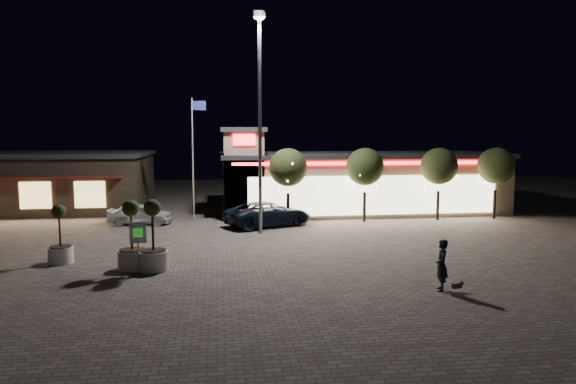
{
  "coord_description": "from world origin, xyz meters",
  "views": [
    {
      "loc": [
        -0.31,
        -20.98,
        5.58
      ],
      "look_at": [
        3.32,
        6.0,
        2.57
      ],
      "focal_mm": 32.0,
      "sensor_mm": 36.0,
      "label": 1
    }
  ],
  "objects": [
    {
      "name": "ground",
      "position": [
        0.0,
        0.0,
        0.0
      ],
      "size": [
        90.0,
        90.0,
        0.0
      ],
      "primitive_type": "plane",
      "color": "#6B6157",
      "rests_on": "ground"
    },
    {
      "name": "retail_building",
      "position": [
        9.51,
        15.82,
        2.21
      ],
      "size": [
        20.4,
        8.4,
        6.1
      ],
      "color": "tan",
      "rests_on": "ground"
    },
    {
      "name": "restaurant_building",
      "position": [
        -14.0,
        19.97,
        2.16
      ],
      "size": [
        16.4,
        11.0,
        4.3
      ],
      "color": "#382D23",
      "rests_on": "ground"
    },
    {
      "name": "floodlight_pole",
      "position": [
        2.0,
        8.0,
        7.02
      ],
      "size": [
        0.6,
        0.4,
        12.38
      ],
      "color": "gray",
      "rests_on": "ground"
    },
    {
      "name": "flagpole",
      "position": [
        -1.9,
        13.0,
        4.74
      ],
      "size": [
        0.95,
        0.1,
        8.0
      ],
      "color": "white",
      "rests_on": "ground"
    },
    {
      "name": "string_tree_a",
      "position": [
        4.0,
        11.0,
        3.56
      ],
      "size": [
        2.42,
        2.42,
        4.79
      ],
      "color": "#332319",
      "rests_on": "ground"
    },
    {
      "name": "string_tree_b",
      "position": [
        9.0,
        11.0,
        3.56
      ],
      "size": [
        2.42,
        2.42,
        4.79
      ],
      "color": "#332319",
      "rests_on": "ground"
    },
    {
      "name": "string_tree_c",
      "position": [
        14.0,
        11.0,
        3.56
      ],
      "size": [
        2.42,
        2.42,
        4.79
      ],
      "color": "#332319",
      "rests_on": "ground"
    },
    {
      "name": "string_tree_d",
      "position": [
        18.0,
        11.0,
        3.56
      ],
      "size": [
        2.42,
        2.42,
        4.79
      ],
      "color": "#332319",
      "rests_on": "ground"
    },
    {
      "name": "pickup_truck",
      "position": [
        2.66,
        10.24,
        0.76
      ],
      "size": [
        5.98,
        4.41,
        1.51
      ],
      "primitive_type": "imported",
      "rotation": [
        0.0,
        0.0,
        1.97
      ],
      "color": "black",
      "rests_on": "ground"
    },
    {
      "name": "white_sedan",
      "position": [
        -5.28,
        11.86,
        0.68
      ],
      "size": [
        4.14,
        2.09,
        1.35
      ],
      "primitive_type": "imported",
      "rotation": [
        0.0,
        0.0,
        1.44
      ],
      "color": "silver",
      "rests_on": "ground"
    },
    {
      "name": "pedestrian",
      "position": [
        7.57,
        -3.86,
        0.93
      ],
      "size": [
        0.59,
        0.77,
        1.87
      ],
      "primitive_type": "imported",
      "rotation": [
        0.0,
        0.0,
        -1.8
      ],
      "color": "black",
      "rests_on": "ground"
    },
    {
      "name": "dog",
      "position": [
        8.14,
        -4.04,
        0.25
      ],
      "size": [
        0.48,
        0.24,
        0.25
      ],
      "color": "#59514C",
      "rests_on": "ground"
    },
    {
      "name": "planter_left",
      "position": [
        -7.26,
        2.23,
        0.8
      ],
      "size": [
        1.06,
        1.06,
        2.6
      ],
      "color": "silver",
      "rests_on": "ground"
    },
    {
      "name": "planter_mid",
      "position": [
        -3.98,
        0.77,
        0.9
      ],
      "size": [
        1.19,
        1.19,
        2.92
      ],
      "color": "silver",
      "rests_on": "ground"
    },
    {
      "name": "planter_right",
      "position": [
        -3.06,
        0.44,
        0.92
      ],
      "size": [
        1.21,
        1.21,
        2.98
      ],
      "color": "silver",
      "rests_on": "ground"
    },
    {
      "name": "valet_sign",
      "position": [
        -3.64,
        0.31,
        1.45
      ],
      "size": [
        0.68,
        0.1,
        2.08
      ],
      "color": "gray",
      "rests_on": "ground"
    }
  ]
}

